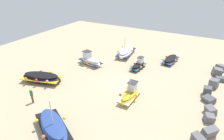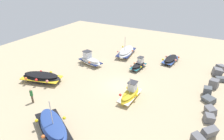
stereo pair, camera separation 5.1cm
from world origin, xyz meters
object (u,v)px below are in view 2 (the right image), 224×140
(fishing_boat_0, at_px, (53,127))
(person_walking, at_px, (32,95))
(fishing_boat_3, at_px, (42,78))
(fishing_boat_1, at_px, (171,60))
(fishing_boat_2, at_px, (130,94))
(fishing_boat_5, at_px, (126,52))
(fishing_boat_6, at_px, (90,60))
(fishing_boat_4, at_px, (139,65))

(fishing_boat_0, relative_size, person_walking, 3.10)
(fishing_boat_3, bearing_deg, fishing_boat_1, -148.14)
(fishing_boat_2, distance_m, person_walking, 10.94)
(fishing_boat_1, bearing_deg, fishing_boat_3, -36.45)
(fishing_boat_5, height_order, person_walking, fishing_boat_5)
(fishing_boat_0, xyz_separation_m, fishing_boat_3, (-6.10, -7.98, -0.08))
(fishing_boat_3, relative_size, person_walking, 3.26)
(fishing_boat_3, height_order, person_walking, person_walking)
(fishing_boat_5, distance_m, fishing_boat_6, 7.03)
(fishing_boat_1, xyz_separation_m, fishing_boat_3, (14.63, -13.33, 0.20))
(fishing_boat_4, bearing_deg, fishing_boat_2, -157.77)
(fishing_boat_1, height_order, fishing_boat_5, fishing_boat_5)
(fishing_boat_2, relative_size, fishing_boat_4, 1.14)
(fishing_boat_0, height_order, fishing_boat_3, fishing_boat_0)
(fishing_boat_2, xyz_separation_m, fishing_boat_4, (-7.75, -2.14, -0.08))
(fishing_boat_1, relative_size, fishing_boat_6, 0.97)
(fishing_boat_3, bearing_deg, fishing_boat_5, -128.68)
(fishing_boat_6, bearing_deg, fishing_boat_3, 86.11)
(fishing_boat_5, distance_m, person_walking, 17.90)
(fishing_boat_2, relative_size, fishing_boat_5, 0.70)
(fishing_boat_2, distance_m, fishing_boat_3, 12.02)
(fishing_boat_2, bearing_deg, fishing_boat_6, 61.24)
(person_walking, bearing_deg, fishing_boat_3, 42.09)
(fishing_boat_6, bearing_deg, fishing_boat_5, -104.55)
(fishing_boat_3, distance_m, fishing_boat_5, 14.96)
(fishing_boat_2, height_order, fishing_boat_6, fishing_boat_2)
(fishing_boat_1, distance_m, fishing_boat_6, 12.95)
(fishing_boat_1, height_order, person_walking, person_walking)
(fishing_boat_2, bearing_deg, fishing_boat_3, 101.75)
(fishing_boat_0, xyz_separation_m, person_walking, (-2.27, -5.31, 0.32))
(fishing_boat_1, distance_m, person_walking, 21.32)
(fishing_boat_4, xyz_separation_m, fishing_boat_6, (2.27, -7.24, 0.15))
(fishing_boat_0, distance_m, fishing_boat_2, 9.09)
(fishing_boat_1, xyz_separation_m, person_walking, (18.46, -10.66, 0.60))
(fishing_boat_0, relative_size, fishing_boat_4, 1.57)
(fishing_boat_6, height_order, person_walking, fishing_boat_6)
(fishing_boat_4, bearing_deg, fishing_boat_5, 51.64)
(fishing_boat_1, relative_size, fishing_boat_5, 0.77)
(fishing_boat_0, bearing_deg, person_walking, 5.96)
(fishing_boat_4, height_order, person_walking, person_walking)
(fishing_boat_1, bearing_deg, person_walking, -24.12)
(fishing_boat_5, relative_size, person_walking, 3.22)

